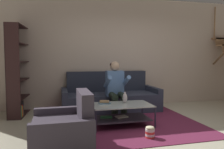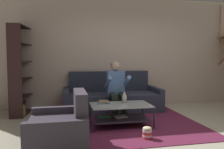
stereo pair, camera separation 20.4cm
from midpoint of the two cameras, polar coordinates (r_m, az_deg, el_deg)
name	(u,v)px [view 1 (the left image)]	position (r m, az deg, el deg)	size (l,w,h in m)	color
ground	(165,135)	(3.86, 12.21, -15.14)	(16.80, 16.80, 0.00)	beige
back_partition	(123,52)	(5.96, 1.95, 5.86)	(8.40, 0.12, 2.90)	beige
couch	(110,98)	(5.43, -1.62, -6.18)	(2.33, 0.97, 0.94)	#2F3548
person_seated_center	(116,87)	(4.82, -0.17, -3.16)	(0.50, 0.58, 1.21)	#202B21
coffee_table	(121,111)	(4.19, 0.99, -9.63)	(1.12, 0.66, 0.41)	#B6BCB8
area_rug	(117,118)	(4.75, -0.07, -11.31)	(3.00, 3.23, 0.01)	maroon
vase	(125,98)	(4.29, 2.04, -6.10)	(0.09, 0.09, 0.21)	silver
book_stack	(105,102)	(4.22, -3.37, -7.27)	(0.22, 0.19, 0.06)	#6B92AE
bookshelf	(17,75)	(5.42, -24.56, -0.21)	(0.38, 1.14, 2.00)	#331D1E
armchair	(65,130)	(3.24, -14.10, -13.99)	(0.81, 0.94, 0.81)	#3D3541
popcorn_tub	(150,132)	(3.64, 8.26, -14.69)	(0.15, 0.15, 0.20)	red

